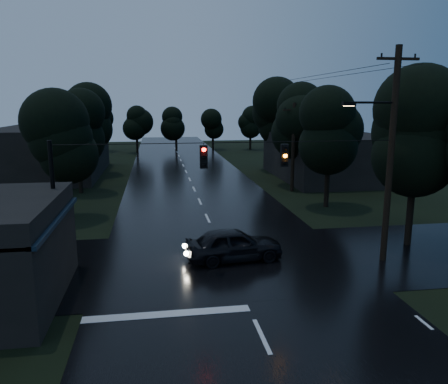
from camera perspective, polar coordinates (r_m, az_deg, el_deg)
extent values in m
cube|color=black|center=(38.52, -3.93, 0.35)|extent=(12.00, 120.00, 0.02)
cube|color=black|center=(21.27, 0.41, -9.03)|extent=(60.00, 9.00, 0.02)
cube|color=black|center=(17.60, -21.01, -3.32)|extent=(0.30, 7.00, 0.15)
cylinder|color=black|center=(15.42, -23.60, -12.30)|extent=(0.10, 0.10, 3.00)
cylinder|color=black|center=(20.92, -19.54, -5.75)|extent=(0.10, 0.10, 3.00)
cube|color=#FCCE64|center=(16.40, -22.07, -7.02)|extent=(0.06, 1.60, 0.50)
cube|color=#FCCE64|center=(18.92, -20.27, -4.45)|extent=(0.06, 1.20, 0.50)
cube|color=black|center=(45.38, 13.52, 4.57)|extent=(10.00, 14.00, 4.40)
cube|color=black|center=(49.10, -21.61, 4.94)|extent=(10.00, 16.00, 5.00)
cylinder|color=black|center=(21.66, 20.93, 4.22)|extent=(0.30, 0.30, 10.00)
cube|color=black|center=(21.60, 21.80, 15.86)|extent=(2.00, 0.12, 0.12)
cylinder|color=black|center=(20.99, 18.77, 11.01)|extent=(2.20, 0.10, 0.10)
cube|color=black|center=(20.51, 15.99, 11.04)|extent=(0.60, 0.25, 0.18)
cube|color=#FFB266|center=(20.51, 15.97, 10.76)|extent=(0.45, 0.18, 0.03)
cylinder|color=black|center=(37.65, 9.02, 5.74)|extent=(0.30, 0.30, 7.50)
cube|color=black|center=(37.47, 9.17, 10.54)|extent=(2.00, 0.12, 0.12)
cylinder|color=black|center=(19.65, -21.21, -2.43)|extent=(0.18, 0.18, 6.00)
cylinder|color=black|center=(19.00, 0.93, 6.48)|extent=(15.00, 0.03, 0.03)
cube|color=black|center=(18.89, -2.67, 4.61)|extent=(0.32, 0.25, 1.00)
sphere|color=#FF0C07|center=(18.75, -2.62, 4.56)|extent=(0.18, 0.18, 0.18)
cube|color=black|center=(19.61, 7.88, 4.77)|extent=(0.32, 0.25, 1.00)
sphere|color=orange|center=(19.47, 8.00, 4.72)|extent=(0.18, 0.18, 0.18)
cylinder|color=black|center=(25.27, 23.05, -3.31)|extent=(0.36, 0.36, 2.80)
sphere|color=black|center=(24.67, 23.67, 4.35)|extent=(4.48, 4.48, 4.48)
sphere|color=black|center=(24.57, 23.90, 7.13)|extent=(4.48, 4.48, 4.48)
sphere|color=black|center=(24.52, 24.13, 9.92)|extent=(4.48, 4.48, 4.48)
cylinder|color=black|center=(30.84, -19.49, -0.81)|extent=(0.36, 0.36, 2.45)
sphere|color=black|center=(30.38, -19.87, 4.68)|extent=(3.92, 3.92, 3.92)
sphere|color=black|center=(30.28, -20.00, 6.65)|extent=(3.92, 3.92, 3.92)
sphere|color=black|center=(30.22, -20.14, 8.63)|extent=(3.92, 3.92, 3.92)
cylinder|color=black|center=(38.68, -18.28, 1.81)|extent=(0.36, 0.36, 2.62)
sphere|color=black|center=(38.30, -18.58, 6.51)|extent=(4.20, 4.20, 4.20)
sphere|color=black|center=(38.22, -18.69, 8.19)|extent=(4.20, 4.20, 4.20)
sphere|color=black|center=(38.19, -18.80, 9.87)|extent=(4.20, 4.20, 4.20)
cylinder|color=black|center=(48.53, -17.13, 3.86)|extent=(0.36, 0.36, 2.80)
sphere|color=black|center=(48.23, -17.37, 7.87)|extent=(4.48, 4.48, 4.48)
sphere|color=black|center=(48.17, -17.46, 9.29)|extent=(4.48, 4.48, 4.48)
sphere|color=black|center=(48.15, -17.55, 10.72)|extent=(4.48, 4.48, 4.48)
cylinder|color=black|center=(32.66, 13.26, 0.37)|extent=(0.36, 0.36, 2.62)
sphere|color=black|center=(32.21, 13.53, 5.94)|extent=(4.20, 4.20, 4.20)
sphere|color=black|center=(32.12, 13.62, 7.94)|extent=(4.20, 4.20, 4.20)
sphere|color=black|center=(32.08, 13.72, 9.94)|extent=(4.20, 4.20, 4.20)
cylinder|color=black|center=(40.24, 9.81, 2.71)|extent=(0.36, 0.36, 2.80)
sphere|color=black|center=(39.86, 9.98, 7.54)|extent=(4.48, 4.48, 4.48)
sphere|color=black|center=(39.80, 10.04, 9.27)|extent=(4.48, 4.48, 4.48)
sphere|color=black|center=(39.77, 10.10, 10.99)|extent=(4.48, 4.48, 4.48)
cylinder|color=black|center=(49.87, 6.80, 4.59)|extent=(0.36, 0.36, 2.97)
sphere|color=black|center=(49.56, 6.90, 8.74)|extent=(4.76, 4.76, 4.76)
sphere|color=black|center=(49.52, 6.94, 10.21)|extent=(4.76, 4.76, 4.76)
sphere|color=black|center=(49.50, 6.98, 11.69)|extent=(4.76, 4.76, 4.76)
imported|color=black|center=(21.16, 1.30, -6.86)|extent=(4.85, 2.37, 1.59)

